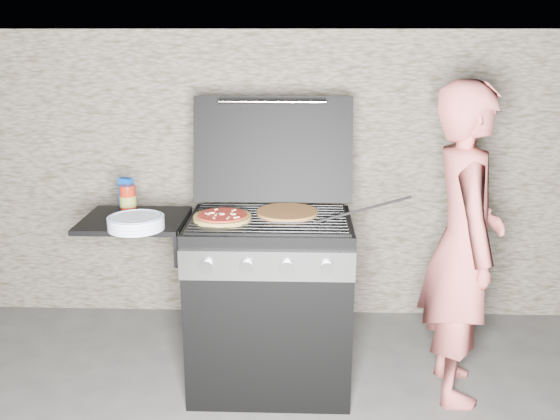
{
  "coord_description": "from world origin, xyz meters",
  "views": [
    {
      "loc": [
        0.15,
        -2.91,
        1.79
      ],
      "look_at": [
        0.05,
        0.0,
        0.95
      ],
      "focal_mm": 40.0,
      "sensor_mm": 36.0,
      "label": 1
    }
  ],
  "objects_px": {
    "gas_grill": "(221,303)",
    "person": "(463,245)",
    "pizza_topped": "(222,216)",
    "sauce_jar": "(128,197)"
  },
  "relations": [
    {
      "from": "gas_grill",
      "to": "pizza_topped",
      "type": "relative_size",
      "value": 4.77
    },
    {
      "from": "pizza_topped",
      "to": "gas_grill",
      "type": "bearing_deg",
      "value": 118.46
    },
    {
      "from": "gas_grill",
      "to": "person",
      "type": "bearing_deg",
      "value": -1.13
    },
    {
      "from": "gas_grill",
      "to": "person",
      "type": "height_order",
      "value": "person"
    },
    {
      "from": "gas_grill",
      "to": "sauce_jar",
      "type": "relative_size",
      "value": 10.54
    },
    {
      "from": "person",
      "to": "gas_grill",
      "type": "bearing_deg",
      "value": 90.46
    },
    {
      "from": "pizza_topped",
      "to": "sauce_jar",
      "type": "distance_m",
      "value": 0.55
    },
    {
      "from": "pizza_topped",
      "to": "sauce_jar",
      "type": "relative_size",
      "value": 2.21
    },
    {
      "from": "gas_grill",
      "to": "pizza_topped",
      "type": "distance_m",
      "value": 0.47
    },
    {
      "from": "gas_grill",
      "to": "pizza_topped",
      "type": "xyz_separation_m",
      "value": [
        0.02,
        -0.04,
        0.47
      ]
    }
  ]
}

